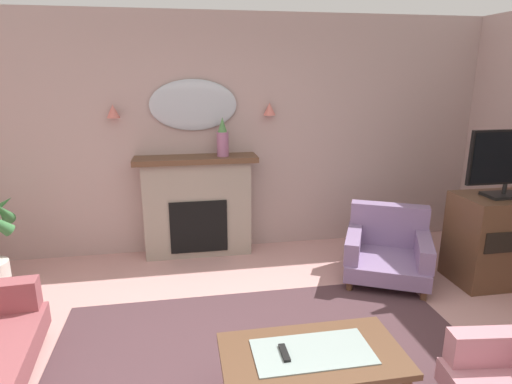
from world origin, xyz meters
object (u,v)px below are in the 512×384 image
(fireplace, at_px, (198,207))
(mantel_vase_left, at_px, (223,139))
(tv_remote, at_px, (284,353))
(armchair_by_coffee_table, at_px, (387,248))
(tv_flatscreen, at_px, (509,161))
(wall_mirror, at_px, (193,105))
(wall_sconce_left, at_px, (113,111))
(coffee_table, at_px, (312,360))
(tv_cabinet, at_px, (495,239))
(wall_sconce_right, at_px, (270,109))

(fireplace, distance_m, mantel_vase_left, 0.83)
(tv_remote, xyz_separation_m, armchair_by_coffee_table, (1.51, 1.68, -0.15))
(mantel_vase_left, height_order, tv_flatscreen, mantel_vase_left)
(armchair_by_coffee_table, bearing_deg, mantel_vase_left, 150.86)
(armchair_by_coffee_table, height_order, tv_flatscreen, tv_flatscreen)
(mantel_vase_left, height_order, tv_remote, mantel_vase_left)
(wall_mirror, bearing_deg, armchair_by_coffee_table, -29.20)
(tv_flatscreen, bearing_deg, wall_sconce_left, 160.61)
(coffee_table, bearing_deg, tv_flatscreen, 30.54)
(fireplace, relative_size, tv_cabinet, 1.51)
(armchair_by_coffee_table, bearing_deg, tv_flatscreen, -17.15)
(mantel_vase_left, bearing_deg, wall_sconce_left, 174.04)
(wall_sconce_right, distance_m, armchair_by_coffee_table, 1.99)
(coffee_table, distance_m, tv_cabinet, 2.72)
(wall_mirror, relative_size, tv_cabinet, 1.07)
(tv_remote, bearing_deg, wall_mirror, 98.04)
(armchair_by_coffee_table, bearing_deg, tv_cabinet, -16.05)
(coffee_table, relative_size, armchair_by_coffee_table, 1.01)
(armchair_by_coffee_table, bearing_deg, wall_mirror, 150.80)
(wall_sconce_left, xyz_separation_m, tv_flatscreen, (3.74, -1.32, -0.41))
(fireplace, xyz_separation_m, wall_mirror, (-0.00, 0.14, 1.14))
(wall_mirror, bearing_deg, tv_flatscreen, -25.30)
(mantel_vase_left, relative_size, wall_sconce_right, 3.06)
(coffee_table, distance_m, armchair_by_coffee_table, 2.15)
(wall_sconce_right, bearing_deg, coffee_table, -96.16)
(fireplace, xyz_separation_m, tv_remote, (0.39, -2.60, -0.12))
(wall_sconce_left, height_order, wall_sconce_right, same)
(wall_sconce_right, bearing_deg, tv_flatscreen, -32.82)
(coffee_table, bearing_deg, wall_mirror, 101.53)
(armchair_by_coffee_table, distance_m, tv_flatscreen, 1.41)
(fireplace, height_order, wall_sconce_left, wall_sconce_left)
(fireplace, distance_m, wall_sconce_right, 1.38)
(wall_sconce_right, xyz_separation_m, tv_remote, (-0.46, -2.69, -1.21))
(coffee_table, height_order, armchair_by_coffee_table, armchair_by_coffee_table)
(wall_mirror, relative_size, wall_sconce_right, 6.86)
(coffee_table, bearing_deg, wall_sconce_left, 117.63)
(wall_mirror, distance_m, wall_sconce_right, 0.85)
(mantel_vase_left, xyz_separation_m, wall_sconce_left, (-1.15, 0.12, 0.31))
(tv_remote, bearing_deg, mantel_vase_left, 91.93)
(fireplace, height_order, wall_mirror, wall_mirror)
(wall_sconce_left, height_order, coffee_table, wall_sconce_left)
(fireplace, xyz_separation_m, coffee_table, (0.56, -2.60, -0.19))
(wall_sconce_left, height_order, tv_flatscreen, wall_sconce_left)
(wall_sconce_left, distance_m, tv_cabinet, 4.14)
(wall_mirror, xyz_separation_m, tv_flatscreen, (2.89, -1.37, -0.46))
(wall_sconce_left, bearing_deg, wall_mirror, 3.37)
(tv_flatscreen, bearing_deg, coffee_table, -149.46)
(fireplace, bearing_deg, tv_remote, -81.53)
(tv_cabinet, bearing_deg, tv_remote, -150.92)
(mantel_vase_left, xyz_separation_m, tv_cabinet, (2.59, -1.18, -0.90))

